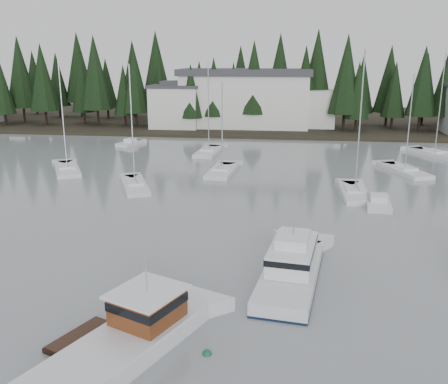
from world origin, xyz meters
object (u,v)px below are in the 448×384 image
object	(u,v)px
sailboat_2	(355,194)
sailboat_0	(135,187)
sailboat_1	(209,153)
sailboat_4	(67,170)
runabout_3	(131,144)
lobster_boat_brown	(127,340)
runabout_1	(378,204)
sailboat_3	(434,154)
sailboat_10	(405,172)
harbor_inn	(256,99)
sailboat_7	(222,172)
house_west	(175,106)
cabin_cruiser_center	(291,270)

from	to	relation	value
sailboat_2	sailboat_0	bearing A→B (deg)	89.07
sailboat_0	sailboat_1	world-z (taller)	sailboat_1
sailboat_4	runabout_3	xyz separation A→B (m)	(1.99, 19.23, 0.05)
lobster_boat_brown	sailboat_1	bearing A→B (deg)	28.37
lobster_boat_brown	runabout_1	size ratio (longest dim) A/B	1.90
sailboat_1	sailboat_3	size ratio (longest dim) A/B	0.92
sailboat_10	sailboat_4	bearing A→B (deg)	77.03
sailboat_0	sailboat_10	size ratio (longest dim) A/B	1.10
sailboat_10	runabout_1	size ratio (longest dim) A/B	2.21
harbor_inn	runabout_1	xyz separation A→B (m)	(15.26, -49.92, -5.64)
runabout_3	runabout_1	bearing A→B (deg)	-112.60
sailboat_1	sailboat_10	size ratio (longest dim) A/B	1.10
lobster_boat_brown	runabout_1	xyz separation A→B (m)	(16.21, 26.56, -0.44)
sailboat_2	sailboat_7	xyz separation A→B (m)	(-14.89, 8.17, -0.04)
sailboat_0	lobster_boat_brown	bearing A→B (deg)	173.12
sailboat_1	sailboat_7	world-z (taller)	sailboat_1
sailboat_3	sailboat_10	xyz separation A→B (m)	(-6.68, -12.03, -0.02)
sailboat_2	sailboat_3	xyz separation A→B (m)	(13.99, 23.28, -0.01)
house_west	sailboat_7	world-z (taller)	sailboat_7
sailboat_4	runabout_3	size ratio (longest dim) A/B	2.49
house_west	sailboat_3	bearing A→B (deg)	-24.85
sailboat_4	cabin_cruiser_center	bearing A→B (deg)	-162.98
house_west	runabout_3	world-z (taller)	house_west
house_west	harbor_inn	distance (m)	15.45
sailboat_1	sailboat_7	distance (m)	12.94
sailboat_4	sailboat_2	bearing A→B (deg)	-128.91
house_west	sailboat_10	bearing A→B (deg)	-41.52
house_west	cabin_cruiser_center	bearing A→B (deg)	-71.03
house_west	sailboat_3	xyz separation A→B (m)	(42.52, -19.70, -4.56)
sailboat_3	sailboat_4	world-z (taller)	sailboat_3
sailboat_1	sailboat_10	xyz separation A→B (m)	(25.86, -9.34, -0.01)
house_west	runabout_3	xyz separation A→B (m)	(-3.63, -17.07, -4.52)
sailboat_4	runabout_1	size ratio (longest dim) A/B	2.50
sailboat_0	sailboat_1	size ratio (longest dim) A/B	1.00
lobster_boat_brown	sailboat_7	distance (m)	38.34
lobster_boat_brown	sailboat_3	distance (m)	60.53
sailboat_0	sailboat_4	world-z (taller)	sailboat_4
sailboat_2	sailboat_3	size ratio (longest dim) A/B	1.01
cabin_cruiser_center	sailboat_0	bearing A→B (deg)	46.47
harbor_inn	cabin_cruiser_center	xyz separation A→B (m)	(6.98, -67.42, -5.09)
sailboat_2	runabout_3	world-z (taller)	sailboat_2
house_west	sailboat_3	distance (m)	47.09
sailboat_10	runabout_3	bearing A→B (deg)	50.37
sailboat_0	runabout_1	world-z (taller)	sailboat_0
sailboat_1	sailboat_2	world-z (taller)	sailboat_2
lobster_boat_brown	sailboat_0	distance (m)	31.50
sailboat_3	harbor_inn	bearing A→B (deg)	20.91
harbor_inn	lobster_boat_brown	distance (m)	76.66
house_west	harbor_inn	world-z (taller)	harbor_inn
cabin_cruiser_center	sailboat_2	bearing A→B (deg)	-9.32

